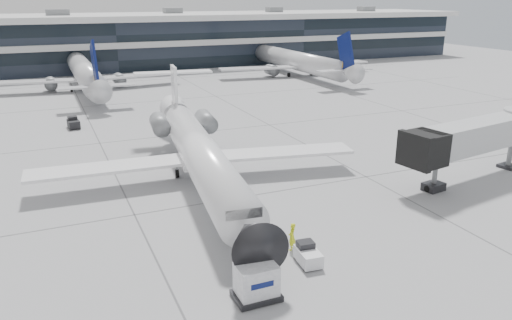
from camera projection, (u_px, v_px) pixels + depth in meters
name	position (u px, v px, depth m)	size (l,w,h in m)	color
ground	(261.00, 194.00, 39.63)	(220.00, 220.00, 0.00)	#969698
terminal	(110.00, 44.00, 109.51)	(170.00, 22.00, 10.00)	black
bg_jet_center	(86.00, 89.00, 84.53)	(32.00, 40.00, 9.60)	silver
bg_jet_right	(295.00, 75.00, 99.65)	(32.00, 40.00, 9.60)	silver
regional_jet	(198.00, 150.00, 41.71)	(27.52, 34.35, 7.93)	white
jet_bridge	(484.00, 134.00, 42.25)	(16.32, 5.55, 5.24)	silver
ramp_worker	(292.00, 237.00, 30.70)	(0.65, 0.42, 1.77)	#E0EF19
baggage_tug	(308.00, 255.00, 29.22)	(1.33, 2.03, 1.23)	white
cargo_uld	(256.00, 282.00, 25.65)	(2.37, 1.76, 1.93)	black
traffic_cone	(172.00, 159.00, 47.27)	(0.39, 0.39, 0.52)	#E93B0C
far_tug	(73.00, 123.00, 59.23)	(1.42, 2.20, 1.34)	black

